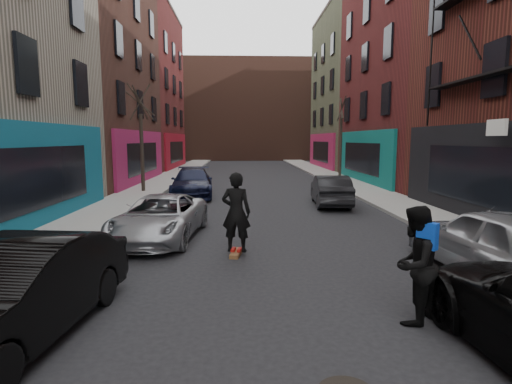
{
  "coord_description": "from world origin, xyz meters",
  "views": [
    {
      "loc": [
        -0.78,
        -4.02,
        2.95
      ],
      "look_at": [
        -0.41,
        6.13,
        1.6
      ],
      "focal_mm": 28.0,
      "sensor_mm": 36.0,
      "label": 1
    }
  ],
  "objects": [
    {
      "name": "skateboard",
      "position": [
        -0.93,
        5.92,
        0.05
      ],
      "size": [
        0.36,
        0.83,
        0.1
      ],
      "primitive_type": "cube",
      "rotation": [
        0.0,
        0.0,
        -0.18
      ],
      "color": "brown",
      "rests_on": "ground"
    },
    {
      "name": "skateboarder",
      "position": [
        -0.93,
        5.92,
        1.12
      ],
      "size": [
        0.82,
        0.61,
        2.03
      ],
      "primitive_type": "imported",
      "rotation": [
        0.0,
        0.0,
        2.96
      ],
      "color": "black",
      "rests_on": "skateboard"
    },
    {
      "name": "parked_left_far",
      "position": [
        -3.2,
        7.69,
        0.65
      ],
      "size": [
        2.55,
        4.82,
        1.29
      ],
      "primitive_type": "imported",
      "rotation": [
        0.0,
        0.0,
        -0.09
      ],
      "color": "#9B9EA4",
      "rests_on": "ground"
    },
    {
      "name": "pedestrian",
      "position": [
        1.97,
        2.05,
        0.96
      ],
      "size": [
        1.17,
        1.16,
        1.91
      ],
      "rotation": [
        0.0,
        0.0,
        3.87
      ],
      "color": "black",
      "rests_on": "ground"
    },
    {
      "name": "sidewalk_right",
      "position": [
        6.25,
        30.0,
        0.07
      ],
      "size": [
        2.5,
        84.0,
        0.13
      ],
      "primitive_type": "cube",
      "color": "gray",
      "rests_on": "ground"
    },
    {
      "name": "building_far",
      "position": [
        0.0,
        56.0,
        7.0
      ],
      "size": [
        40.0,
        10.0,
        14.0
      ],
      "primitive_type": "cube",
      "color": "#47281E",
      "rests_on": "ground"
    },
    {
      "name": "sidewalk_left",
      "position": [
        -6.25,
        30.0,
        0.07
      ],
      "size": [
        2.5,
        84.0,
        0.13
      ],
      "primitive_type": "cube",
      "color": "gray",
      "rests_on": "ground"
    },
    {
      "name": "tree_left_far",
      "position": [
        -6.2,
        18.0,
        3.38
      ],
      "size": [
        2.0,
        2.0,
        6.5
      ],
      "primitive_type": null,
      "color": "black",
      "rests_on": "sidewalk_left"
    },
    {
      "name": "parked_left_end",
      "position": [
        -3.32,
        16.46,
        0.73
      ],
      "size": [
        2.44,
        5.16,
        1.45
      ],
      "primitive_type": "imported",
      "rotation": [
        0.0,
        0.0,
        0.08
      ],
      "color": "black",
      "rests_on": "ground"
    },
    {
      "name": "tree_right_far",
      "position": [
        6.2,
        24.0,
        3.53
      ],
      "size": [
        2.0,
        2.0,
        6.8
      ],
      "primitive_type": null,
      "color": "black",
      "rests_on": "sidewalk_right"
    },
    {
      "name": "parked_left_mid",
      "position": [
        -4.07,
        1.61,
        0.74
      ],
      "size": [
        2.05,
        4.64,
        1.48
      ],
      "primitive_type": "imported",
      "rotation": [
        0.0,
        0.0,
        -0.11
      ],
      "color": "black",
      "rests_on": "ground"
    },
    {
      "name": "parked_right_far",
      "position": [
        4.6,
        4.09,
        0.77
      ],
      "size": [
        2.25,
        4.66,
        1.53
      ],
      "primitive_type": "imported",
      "rotation": [
        0.0,
        0.0,
        3.24
      ],
      "color": "#94979C",
      "rests_on": "ground"
    },
    {
      "name": "parked_right_end",
      "position": [
        3.2,
        13.56,
        0.68
      ],
      "size": [
        1.77,
        4.22,
        1.35
      ],
      "primitive_type": "imported",
      "rotation": [
        0.0,
        0.0,
        3.06
      ],
      "color": "black",
      "rests_on": "ground"
    }
  ]
}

